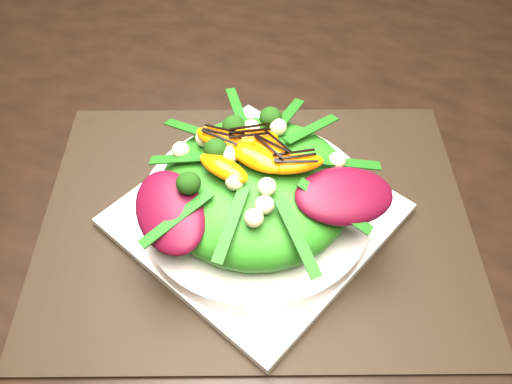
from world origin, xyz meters
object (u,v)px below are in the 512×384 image
(placemat, at_px, (256,218))
(lettuce_mound, at_px, (256,188))
(orange_segment, at_px, (249,145))
(plate_base, at_px, (256,215))
(salad_bowl, at_px, (256,207))
(dining_table, at_px, (380,154))

(placemat, distance_m, lettuce_mound, 0.05)
(lettuce_mound, xyz_separation_m, orange_segment, (-0.01, 0.02, 0.04))
(plate_base, bearing_deg, orange_segment, 129.04)
(placemat, relative_size, salad_bowl, 1.88)
(placemat, height_order, lettuce_mound, lettuce_mound)
(plate_base, relative_size, salad_bowl, 1.01)
(placemat, relative_size, plate_base, 1.87)
(placemat, height_order, plate_base, plate_base)
(salad_bowl, relative_size, lettuce_mound, 1.23)
(dining_table, relative_size, orange_segment, 28.10)
(salad_bowl, height_order, lettuce_mound, lettuce_mound)
(salad_bowl, xyz_separation_m, lettuce_mound, (0.00, 0.00, 0.03))
(placemat, xyz_separation_m, plate_base, (0.00, 0.00, 0.01))
(dining_table, relative_size, plate_base, 6.47)
(orange_segment, bearing_deg, salad_bowl, -50.96)
(placemat, xyz_separation_m, lettuce_mound, (0.00, 0.00, 0.05))
(salad_bowl, xyz_separation_m, orange_segment, (-0.01, 0.02, 0.07))
(lettuce_mound, distance_m, orange_segment, 0.05)
(dining_table, xyz_separation_m, salad_bowl, (-0.10, -0.17, 0.04))
(placemat, bearing_deg, lettuce_mound, 0.00)
(placemat, distance_m, plate_base, 0.01)
(plate_base, bearing_deg, dining_table, 58.02)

